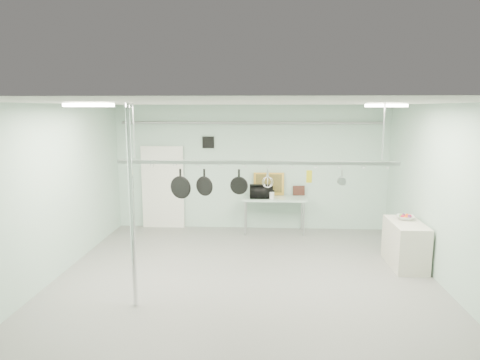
# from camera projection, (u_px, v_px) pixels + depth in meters

# --- Properties ---
(floor) EXTENTS (8.00, 8.00, 0.00)m
(floor) POSITION_uv_depth(u_px,v_px,m) (244.00, 292.00, 7.35)
(floor) COLOR gray
(floor) RESTS_ON ground
(ceiling) EXTENTS (7.00, 8.00, 0.02)m
(ceiling) POSITION_uv_depth(u_px,v_px,m) (244.00, 103.00, 6.82)
(ceiling) COLOR silver
(ceiling) RESTS_ON back_wall
(back_wall) EXTENTS (7.00, 0.02, 3.20)m
(back_wall) POSITION_uv_depth(u_px,v_px,m) (251.00, 168.00, 11.01)
(back_wall) COLOR #A8CAB8
(back_wall) RESTS_ON floor
(right_wall) EXTENTS (0.02, 8.00, 3.20)m
(right_wall) POSITION_uv_depth(u_px,v_px,m) (460.00, 203.00, 6.89)
(right_wall) COLOR #A8CAB8
(right_wall) RESTS_ON floor
(door) EXTENTS (1.10, 0.10, 2.20)m
(door) POSITION_uv_depth(u_px,v_px,m) (163.00, 188.00, 11.18)
(door) COLOR silver
(door) RESTS_ON floor
(wall_vent) EXTENTS (0.30, 0.04, 0.30)m
(wall_vent) POSITION_uv_depth(u_px,v_px,m) (208.00, 142.00, 10.94)
(wall_vent) COLOR black
(wall_vent) RESTS_ON back_wall
(conduit_pipe) EXTENTS (6.60, 0.07, 0.07)m
(conduit_pipe) POSITION_uv_depth(u_px,v_px,m) (251.00, 123.00, 10.73)
(conduit_pipe) COLOR gray
(conduit_pipe) RESTS_ON back_wall
(chrome_pole) EXTENTS (0.08, 0.08, 3.20)m
(chrome_pole) POSITION_uv_depth(u_px,v_px,m) (132.00, 208.00, 6.59)
(chrome_pole) COLOR silver
(chrome_pole) RESTS_ON floor
(prep_table) EXTENTS (1.60, 0.70, 0.91)m
(prep_table) POSITION_uv_depth(u_px,v_px,m) (274.00, 200.00, 10.72)
(prep_table) COLOR #9EBAAD
(prep_table) RESTS_ON floor
(side_cabinet) EXTENTS (0.60, 1.20, 0.90)m
(side_cabinet) POSITION_uv_depth(u_px,v_px,m) (405.00, 244.00, 8.48)
(side_cabinet) COLOR beige
(side_cabinet) RESTS_ON floor
(pot_rack) EXTENTS (4.80, 0.06, 1.00)m
(pot_rack) POSITION_uv_depth(u_px,v_px,m) (256.00, 161.00, 7.26)
(pot_rack) COLOR #B7B7BC
(pot_rack) RESTS_ON ceiling
(light_panel_left) EXTENTS (0.65, 0.30, 0.05)m
(light_panel_left) POSITION_uv_depth(u_px,v_px,m) (89.00, 105.00, 6.16)
(light_panel_left) COLOR white
(light_panel_left) RESTS_ON ceiling
(light_panel_right) EXTENTS (0.65, 0.30, 0.05)m
(light_panel_right) POSITION_uv_depth(u_px,v_px,m) (386.00, 106.00, 7.28)
(light_panel_right) COLOR white
(light_panel_right) RESTS_ON ceiling
(microwave) EXTENTS (0.58, 0.41, 0.31)m
(microwave) POSITION_uv_depth(u_px,v_px,m) (261.00, 192.00, 10.65)
(microwave) COLOR black
(microwave) RESTS_ON prep_table
(coffee_canister) EXTENTS (0.14, 0.14, 0.19)m
(coffee_canister) POSITION_uv_depth(u_px,v_px,m) (272.00, 195.00, 10.51)
(coffee_canister) COLOR silver
(coffee_canister) RESTS_ON prep_table
(painting_large) EXTENTS (0.78, 0.15, 0.58)m
(painting_large) POSITION_uv_depth(u_px,v_px,m) (269.00, 184.00, 10.96)
(painting_large) COLOR gold
(painting_large) RESTS_ON prep_table
(painting_small) EXTENTS (0.31, 0.11, 0.25)m
(painting_small) POSITION_uv_depth(u_px,v_px,m) (299.00, 191.00, 10.95)
(painting_small) COLOR #381B13
(painting_small) RESTS_ON prep_table
(fruit_bowl) EXTENTS (0.41, 0.41, 0.08)m
(fruit_bowl) POSITION_uv_depth(u_px,v_px,m) (405.00, 218.00, 8.59)
(fruit_bowl) COLOR silver
(fruit_bowl) RESTS_ON side_cabinet
(skillet_left) EXTENTS (0.39, 0.18, 0.52)m
(skillet_left) POSITION_uv_depth(u_px,v_px,m) (181.00, 184.00, 7.40)
(skillet_left) COLOR black
(skillet_left) RESTS_ON pot_rack
(skillet_mid) EXTENTS (0.33, 0.21, 0.47)m
(skillet_mid) POSITION_uv_depth(u_px,v_px,m) (204.00, 183.00, 7.37)
(skillet_mid) COLOR black
(skillet_mid) RESTS_ON pot_rack
(skillet_right) EXTENTS (0.31, 0.10, 0.44)m
(skillet_right) POSITION_uv_depth(u_px,v_px,m) (239.00, 182.00, 7.34)
(skillet_right) COLOR black
(skillet_right) RESTS_ON pot_rack
(whisk) EXTENTS (0.24, 0.24, 0.33)m
(whisk) POSITION_uv_depth(u_px,v_px,m) (268.00, 179.00, 7.30)
(whisk) COLOR #ADAEB2
(whisk) RESTS_ON pot_rack
(grater) EXTENTS (0.09, 0.05, 0.23)m
(grater) POSITION_uv_depth(u_px,v_px,m) (309.00, 176.00, 7.26)
(grater) COLOR yellow
(grater) RESTS_ON pot_rack
(saucepan) EXTENTS (0.15, 0.09, 0.25)m
(saucepan) POSITION_uv_depth(u_px,v_px,m) (342.00, 177.00, 7.23)
(saucepan) COLOR #B1B0B5
(saucepan) RESTS_ON pot_rack
(fruit_cluster) EXTENTS (0.24, 0.24, 0.09)m
(fruit_cluster) POSITION_uv_depth(u_px,v_px,m) (406.00, 216.00, 8.58)
(fruit_cluster) COLOR #B71027
(fruit_cluster) RESTS_ON fruit_bowl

